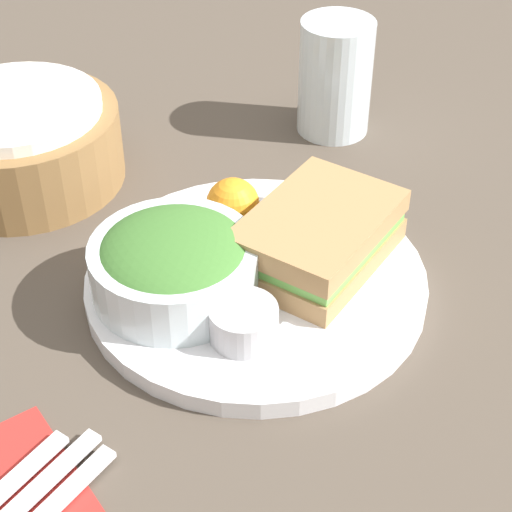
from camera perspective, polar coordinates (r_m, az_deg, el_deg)
The scene contains 8 objects.
ground_plane at distance 0.74m, azimuth 0.00°, elevation -2.19°, with size 4.00×4.00×0.00m, color #4C4238.
plate at distance 0.73m, azimuth 0.00°, elevation -1.71°, with size 0.29×0.29×0.02m, color silver.
sandwich at distance 0.73m, azimuth 4.17°, elevation 1.30°, with size 0.17×0.14×0.05m.
salad_bowl at distance 0.70m, azimuth -5.48°, elevation -0.43°, with size 0.14×0.14×0.06m.
dressing_cup at distance 0.66m, azimuth -0.84°, elevation -4.46°, with size 0.05×0.05×0.03m, color #B7B7BC.
orange_wedge at distance 0.77m, azimuth -1.55°, elevation 3.46°, with size 0.05×0.05×0.05m, color orange.
drink_glass at distance 0.93m, azimuth 5.30°, elevation 11.78°, with size 0.08×0.08×0.12m, color silver.
bread_basket at distance 0.88m, azimuth -15.46°, elevation 7.32°, with size 0.20×0.20×0.09m.
Camera 1 is at (-0.32, -0.45, 0.49)m, focal length 60.00 mm.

